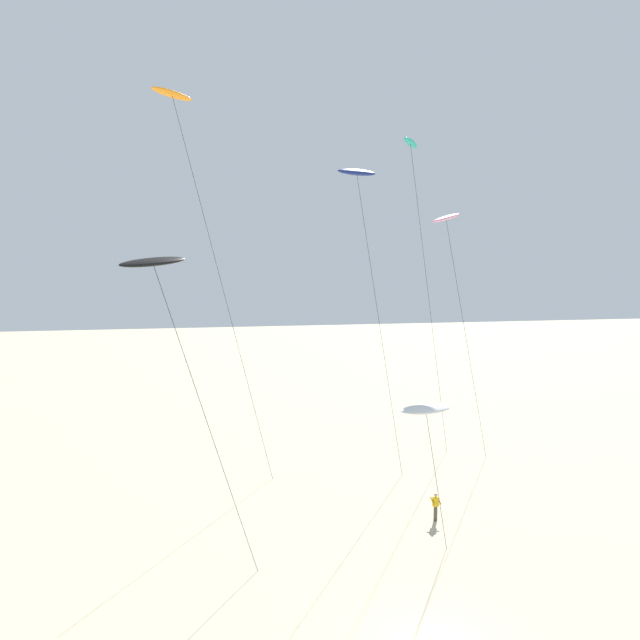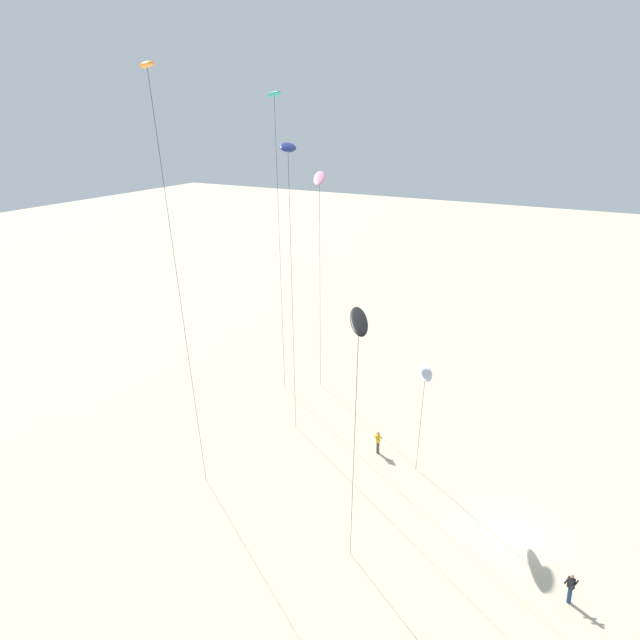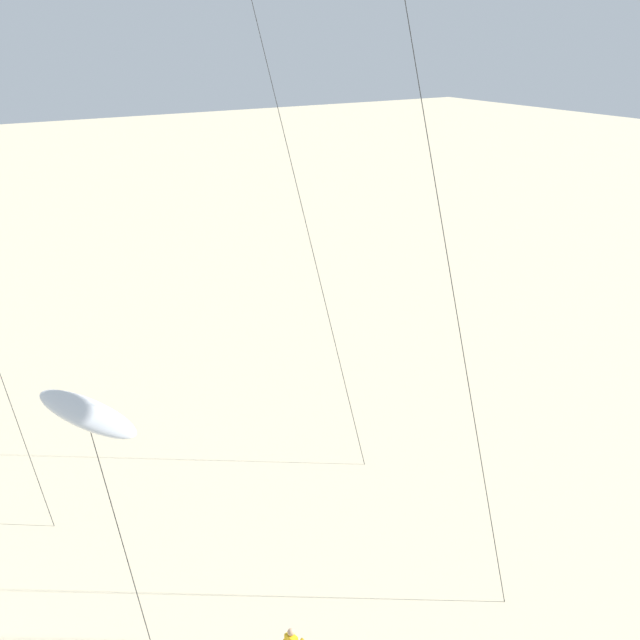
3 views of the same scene
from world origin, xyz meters
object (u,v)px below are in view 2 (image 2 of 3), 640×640
object	(u,v)px
kite_navy	(288,150)
kite_pink	(319,180)
kite_teal	(274,101)
kite_flyer_middle	(571,587)
kite_flyer_nearest	(378,442)
kite_black	(359,324)
kite_white	(426,373)
kite_orange	(148,74)

from	to	relation	value
kite_navy	kite_pink	xyz separation A→B (m)	(7.02, 1.74, -2.57)
kite_teal	kite_pink	world-z (taller)	kite_teal
kite_navy	kite_flyer_middle	bearing A→B (deg)	-105.52
kite_navy	kite_flyer_nearest	distance (m)	21.04
kite_black	kite_pink	world-z (taller)	kite_pink
kite_white	kite_pink	world-z (taller)	kite_pink
kite_navy	kite_flyer_middle	distance (m)	28.47
kite_navy	kite_black	size ratio (longest dim) A/B	1.38
kite_pink	kite_teal	bearing A→B (deg)	122.66
kite_orange	kite_black	distance (m)	14.65
kite_orange	kite_flyer_middle	size ratio (longest dim) A/B	15.29
kite_white	kite_navy	bearing A→B (deg)	96.76
kite_white	kite_flyer_middle	xyz separation A→B (m)	(-6.46, -10.36, -7.04)
kite_orange	kite_flyer_nearest	world-z (taller)	kite_orange
kite_navy	kite_black	world-z (taller)	kite_navy
kite_black	kite_flyer_nearest	xyz separation A→B (m)	(15.23, 5.58, -14.18)
kite_pink	kite_flyer_middle	distance (m)	30.15
kite_orange	kite_black	bearing A→B (deg)	-92.14
kite_orange	kite_flyer_nearest	xyz separation A→B (m)	(14.83, -5.23, -24.06)
kite_pink	kite_orange	bearing A→B (deg)	-175.51
kite_navy	kite_orange	bearing A→B (deg)	178.48
kite_black	kite_flyer_nearest	size ratio (longest dim) A/B	9.35
kite_navy	kite_black	distance (m)	16.79
kite_navy	kite_white	distance (m)	15.95
kite_teal	kite_flyer_middle	distance (m)	34.71
kite_orange	kite_navy	world-z (taller)	kite_orange
kite_black	kite_pink	bearing A→B (deg)	33.24
kite_flyer_nearest	kite_flyer_middle	world-z (taller)	same
kite_white	kite_orange	bearing A→B (deg)	142.86
kite_white	kite_flyer_nearest	bearing A→B (deg)	58.71
kite_white	kite_flyer_middle	distance (m)	14.09
kite_orange	kite_flyer_nearest	bearing A→B (deg)	-19.42
kite_orange	kite_pink	world-z (taller)	kite_orange
kite_orange	kite_flyer_nearest	distance (m)	28.74
kite_flyer_middle	kite_pink	bearing A→B (deg)	59.59
kite_navy	kite_teal	bearing A→B (deg)	39.12
kite_orange	kite_pink	distance (m)	19.45
kite_white	kite_flyer_nearest	distance (m)	8.53
kite_orange	kite_navy	size ratio (longest dim) A/B	1.18
kite_pink	kite_navy	bearing A→B (deg)	-166.11
kite_orange	kite_white	bearing A→B (deg)	-37.14
kite_black	kite_orange	bearing A→B (deg)	87.86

